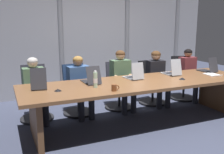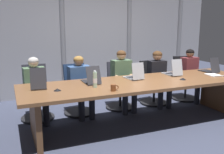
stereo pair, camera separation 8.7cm
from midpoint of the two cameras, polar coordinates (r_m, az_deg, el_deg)
ground_plane at (r=4.65m, az=6.95°, el=-10.10°), size 12.73×12.73×0.00m
conference_table at (r=4.46m, az=7.15°, el=-2.76°), size 4.08×1.16×0.76m
curtain_backdrop at (r=6.48m, az=-3.09°, el=9.92°), size 6.37×0.17×3.03m
laptop_left_end at (r=4.09m, az=-15.37°, el=-1.44°), size 0.28×0.44×0.33m
laptop_left_mid at (r=4.28m, az=-4.12°, el=-0.55°), size 0.24×0.44×0.30m
laptop_center at (r=4.59m, az=5.50°, el=0.29°), size 0.27×0.39×0.31m
laptop_right_mid at (r=5.06m, az=13.79°, el=1.11°), size 0.23×0.40×0.32m
laptop_right_end at (r=5.59m, az=21.26°, el=1.61°), size 0.21×0.41×0.31m
office_chair_left_end at (r=4.93m, az=-15.91°, el=-4.66°), size 0.60×0.60×0.99m
office_chair_left_mid at (r=5.07m, az=-7.05°, el=-3.95°), size 0.60×0.60×0.96m
office_chair_center at (r=5.36m, az=2.14°, el=-3.03°), size 0.60×0.60×0.94m
office_chair_right_mid at (r=5.73m, az=9.46°, el=-2.25°), size 0.60×0.60×0.93m
office_chair_right_end at (r=6.21m, az=16.21°, el=-1.31°), size 0.60×0.61×0.98m
person_left_end at (r=4.69m, az=-16.09°, el=-1.92°), size 0.40×0.56×1.15m
person_left_mid at (r=4.85m, az=-6.45°, el=-1.13°), size 0.45×0.57×1.13m
person_center at (r=5.15m, az=2.96°, el=0.10°), size 0.41×0.56×1.20m
person_right_mid at (r=5.55m, az=10.78°, el=0.57°), size 0.40×0.56×1.16m
person_right_end at (r=6.07m, az=17.72°, el=1.08°), size 0.42×0.57×1.16m
water_bottle_primary at (r=3.96m, az=-3.16°, el=-0.61°), size 0.07×0.07×0.27m
coffee_mug_near at (r=3.76m, az=1.02°, el=-2.40°), size 0.12×0.08×0.10m
conference_mic_left_side at (r=3.86m, az=-11.41°, el=-2.76°), size 0.11×0.11×0.03m
conference_mic_middle at (r=4.70m, az=15.98°, el=-0.38°), size 0.11×0.11×0.03m
spiral_notepad at (r=5.27m, az=22.11°, el=0.41°), size 0.26×0.33×0.03m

